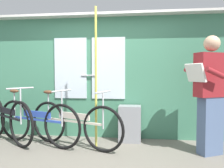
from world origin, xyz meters
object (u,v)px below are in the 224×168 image
at_px(bicycle_near_door, 37,122).
at_px(bicycle_by_pole, 74,124).
at_px(bicycle_leaning_behind, 7,119).
at_px(trash_bin_by_wall, 130,124).
at_px(handrail_pole, 96,79).
at_px(passenger_reading_newspaper, 210,92).

bearing_deg(bicycle_near_door, bicycle_by_pole, 15.28).
relative_size(bicycle_leaning_behind, trash_bin_by_wall, 2.34).
xyz_separation_m(bicycle_leaning_behind, bicycle_by_pole, (1.22, -0.13, -0.02)).
xyz_separation_m(bicycle_leaning_behind, trash_bin_by_wall, (2.09, 0.26, -0.08)).
bearing_deg(bicycle_by_pole, handrail_pole, 11.43).
bearing_deg(bicycle_leaning_behind, bicycle_by_pole, 27.09).
distance_m(bicycle_by_pole, trash_bin_by_wall, 0.96).
xyz_separation_m(bicycle_near_door, handrail_pole, (1.01, -0.10, 0.71)).
height_order(bicycle_near_door, bicycle_by_pole, bicycle_near_door).
height_order(bicycle_by_pole, handrail_pole, handrail_pole).
height_order(bicycle_leaning_behind, passenger_reading_newspaper, passenger_reading_newspaper).
height_order(trash_bin_by_wall, handrail_pole, handrail_pole).
xyz_separation_m(bicycle_near_door, bicycle_by_pole, (0.64, -0.05, -0.00)).
distance_m(trash_bin_by_wall, handrail_pole, 1.03).
distance_m(bicycle_near_door, passenger_reading_newspaper, 2.73).
relative_size(trash_bin_by_wall, handrail_pole, 0.28).
xyz_separation_m(bicycle_near_door, bicycle_leaning_behind, (-0.58, 0.09, 0.02)).
bearing_deg(trash_bin_by_wall, bicycle_by_pole, -155.54).
bearing_deg(bicycle_near_door, bicycle_leaning_behind, -169.49).
bearing_deg(bicycle_leaning_behind, trash_bin_by_wall, 40.59).
distance_m(bicycle_leaning_behind, trash_bin_by_wall, 2.11).
relative_size(bicycle_near_door, bicycle_leaning_behind, 1.15).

